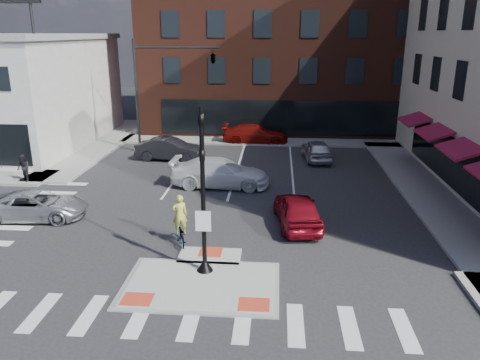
# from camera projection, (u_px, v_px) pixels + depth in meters

# --- Properties ---
(ground) EXTENTS (120.00, 120.00, 0.00)m
(ground) POSITION_uv_depth(u_px,v_px,m) (203.00, 279.00, 16.69)
(ground) COLOR #28282B
(ground) RESTS_ON ground
(refuge_island) EXTENTS (5.40, 4.65, 0.13)m
(refuge_island) POSITION_uv_depth(u_px,v_px,m) (202.00, 281.00, 16.43)
(refuge_island) COLOR gray
(refuge_island) RESTS_ON ground
(sidewalk_e) EXTENTS (3.00, 24.00, 0.15)m
(sidewalk_e) POSITION_uv_depth(u_px,v_px,m) (429.00, 193.00, 25.34)
(sidewalk_e) COLOR gray
(sidewalk_e) RESTS_ON ground
(sidewalk_n) EXTENTS (26.00, 3.00, 0.15)m
(sidewalk_n) POSITION_uv_depth(u_px,v_px,m) (283.00, 141.00, 37.34)
(sidewalk_n) COLOR gray
(sidewalk_n) RESTS_ON ground
(building_n) EXTENTS (24.40, 18.40, 15.50)m
(building_n) POSITION_uv_depth(u_px,v_px,m) (285.00, 39.00, 44.50)
(building_n) COLOR #4C2217
(building_n) RESTS_ON ground
(building_far_left) EXTENTS (10.00, 12.00, 10.00)m
(building_far_left) POSITION_uv_depth(u_px,v_px,m) (232.00, 58.00, 64.90)
(building_far_left) COLOR slate
(building_far_left) RESTS_ON ground
(building_far_right) EXTENTS (12.00, 12.00, 12.00)m
(building_far_right) POSITION_uv_depth(u_px,v_px,m) (326.00, 50.00, 65.50)
(building_far_right) COLOR brown
(building_far_right) RESTS_ON ground
(signal_pole) EXTENTS (0.60, 0.60, 5.98)m
(signal_pole) POSITION_uv_depth(u_px,v_px,m) (203.00, 213.00, 16.35)
(signal_pole) COLOR black
(signal_pole) RESTS_ON refuge_island
(mast_arm_signal) EXTENTS (6.10, 2.24, 8.00)m
(mast_arm_signal) POSITION_uv_depth(u_px,v_px,m) (192.00, 66.00, 32.19)
(mast_arm_signal) COLOR black
(mast_arm_signal) RESTS_ON ground
(silver_suv) EXTENTS (4.83, 2.50, 1.30)m
(silver_suv) POSITION_uv_depth(u_px,v_px,m) (36.00, 205.00, 21.91)
(silver_suv) COLOR #B9BCC1
(silver_suv) RESTS_ON ground
(red_sedan) EXTENTS (2.36, 4.62, 1.50)m
(red_sedan) POSITION_uv_depth(u_px,v_px,m) (297.00, 210.00, 21.11)
(red_sedan) COLOR maroon
(red_sedan) RESTS_ON ground
(white_pickup) EXTENTS (5.60, 2.39, 1.61)m
(white_pickup) POSITION_uv_depth(u_px,v_px,m) (220.00, 173.00, 26.47)
(white_pickup) COLOR white
(white_pickup) RESTS_ON ground
(bg_car_dark) EXTENTS (4.77, 2.09, 1.53)m
(bg_car_dark) POSITION_uv_depth(u_px,v_px,m) (170.00, 149.00, 32.00)
(bg_car_dark) COLOR #232328
(bg_car_dark) RESTS_ON ground
(bg_car_silver) EXTENTS (2.14, 4.33, 1.42)m
(bg_car_silver) POSITION_uv_depth(u_px,v_px,m) (317.00, 150.00, 31.98)
(bg_car_silver) COLOR silver
(bg_car_silver) RESTS_ON ground
(bg_car_red) EXTENTS (5.14, 2.11, 1.49)m
(bg_car_red) POSITION_uv_depth(u_px,v_px,m) (255.00, 134.00, 36.83)
(bg_car_red) COLOR maroon
(bg_car_red) RESTS_ON ground
(cyclist) EXTENTS (1.09, 1.80, 2.16)m
(cyclist) POSITION_uv_depth(u_px,v_px,m) (180.00, 227.00, 19.24)
(cyclist) COLOR #3F3F44
(cyclist) RESTS_ON ground
(pedestrian_a) EXTENTS (0.99, 0.95, 1.61)m
(pedestrian_a) POSITION_uv_depth(u_px,v_px,m) (23.00, 168.00, 26.83)
(pedestrian_a) COLOR black
(pedestrian_a) RESTS_ON sidewalk_nw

